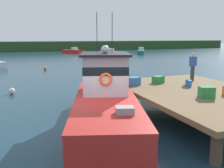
# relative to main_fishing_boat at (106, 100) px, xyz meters

# --- Properties ---
(ground_plane) EXTENTS (200.00, 200.00, 0.00)m
(ground_plane) POSITION_rel_main_fishing_boat_xyz_m (-0.37, -0.63, -1.01)
(ground_plane) COLOR #193847
(dock) EXTENTS (6.00, 9.00, 1.20)m
(dock) POSITION_rel_main_fishing_boat_xyz_m (4.43, -0.63, 0.07)
(dock) COLOR #4C3D2D
(dock) RESTS_ON ground
(main_fishing_boat) EXTENTS (4.77, 9.90, 4.80)m
(main_fishing_boat) POSITION_rel_main_fishing_boat_xyz_m (0.00, 0.00, 0.00)
(main_fishing_boat) COLOR red
(main_fishing_boat) RESTS_ON ground
(crate_stack_near_edge) EXTENTS (0.72, 0.64, 0.38)m
(crate_stack_near_edge) POSITION_rel_main_fishing_boat_xyz_m (3.71, 1.90, 0.38)
(crate_stack_near_edge) COLOR #2D8442
(crate_stack_near_edge) RESTS_ON dock
(crate_stack_mid_dock) EXTENTS (0.71, 0.60, 0.42)m
(crate_stack_mid_dock) POSITION_rel_main_fishing_boat_xyz_m (2.16, 1.74, 0.40)
(crate_stack_mid_dock) COLOR #3370B2
(crate_stack_mid_dock) RESTS_ON dock
(crate_single_by_cleat) EXTENTS (0.71, 0.60, 0.47)m
(crate_single_by_cleat) POSITION_rel_main_fishing_boat_xyz_m (3.84, -1.84, 0.43)
(crate_single_by_cleat) COLOR #2D8442
(crate_single_by_cleat) RESTS_ON dock
(bait_bucket) EXTENTS (0.32, 0.32, 0.34)m
(bait_bucket) POSITION_rel_main_fishing_boat_xyz_m (4.62, 0.43, 0.36)
(bait_bucket) COLOR #2866B2
(bait_bucket) RESTS_ON dock
(deckhand_by_the_boat) EXTENTS (0.36, 0.22, 1.63)m
(deckhand_by_the_boat) POSITION_rel_main_fishing_boat_xyz_m (5.88, 1.79, 1.05)
(deckhand_by_the_boat) COLOR #383842
(deckhand_by_the_boat) RESTS_ON dock
(moored_boat_outer_mooring) EXTENTS (4.45, 3.97, 1.27)m
(moored_boat_outer_mooring) POSITION_rel_main_fishing_boat_xyz_m (14.26, 39.50, -0.57)
(moored_boat_outer_mooring) COLOR red
(moored_boat_outer_mooring) RESTS_ON ground
(moored_boat_off_the_point) EXTENTS (4.67, 4.18, 1.33)m
(moored_boat_off_the_point) POSITION_rel_main_fishing_boat_xyz_m (8.18, 46.87, -0.55)
(moored_boat_off_the_point) COLOR red
(moored_boat_off_the_point) RESTS_ON ground
(moored_boat_far_right) EXTENTS (3.39, 5.22, 1.36)m
(moored_boat_far_right) POSITION_rel_main_fishing_boat_xyz_m (21.76, 40.11, -0.54)
(moored_boat_far_right) COLOR #196B5B
(moored_boat_far_right) RESTS_ON ground
(mooring_buoy_outer) EXTENTS (0.35, 0.35, 0.35)m
(mooring_buoy_outer) POSITION_rel_main_fishing_boat_xyz_m (-0.70, 19.23, -0.83)
(mooring_buoy_outer) COLOR #EA5B19
(mooring_buoy_outer) RESTS_ON ground
(mooring_buoy_spare_mooring) EXTENTS (0.42, 0.42, 0.42)m
(mooring_buoy_spare_mooring) POSITION_rel_main_fishing_boat_xyz_m (-4.01, 7.31, -0.80)
(mooring_buoy_spare_mooring) COLOR silver
(mooring_buoy_spare_mooring) RESTS_ON ground
(far_shoreline) EXTENTS (120.00, 8.00, 2.40)m
(far_shoreline) POSITION_rel_main_fishing_boat_xyz_m (-0.37, 61.37, 0.19)
(far_shoreline) COLOR #284723
(far_shoreline) RESTS_ON ground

